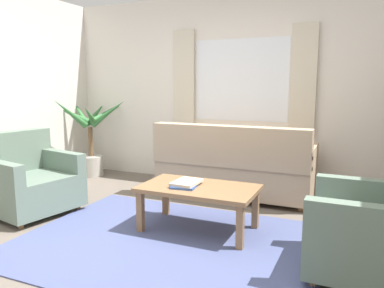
{
  "coord_description": "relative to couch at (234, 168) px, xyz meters",
  "views": [
    {
      "loc": [
        1.48,
        -2.82,
        1.41
      ],
      "look_at": [
        -0.07,
        0.7,
        0.79
      ],
      "focal_mm": 35.32,
      "sensor_mm": 36.0,
      "label": 1
    }
  ],
  "objects": [
    {
      "name": "window_with_curtains",
      "position": [
        -0.11,
        0.58,
        1.08
      ],
      "size": [
        1.98,
        0.07,
        1.4
      ],
      "color": "white"
    },
    {
      "name": "area_rug",
      "position": [
        -0.11,
        -1.6,
        -0.36
      ],
      "size": [
        2.63,
        2.03,
        0.01
      ],
      "primitive_type": "cube",
      "color": "#4C5684",
      "rests_on": "ground_plane"
    },
    {
      "name": "wall_back",
      "position": [
        -0.11,
        0.66,
        0.93
      ],
      "size": [
        5.32,
        0.12,
        2.6
      ],
      "primitive_type": "cube",
      "color": "silver",
      "rests_on": "ground_plane"
    },
    {
      "name": "ground_plane",
      "position": [
        -0.11,
        -1.6,
        -0.37
      ],
      "size": [
        6.24,
        6.24,
        0.0
      ],
      "primitive_type": "plane",
      "color": "#6B6056"
    },
    {
      "name": "potted_plant",
      "position": [
        -2.34,
        0.18,
        0.22
      ],
      "size": [
        1.2,
        1.24,
        1.23
      ],
      "color": "#B7B2A8",
      "rests_on": "ground_plane"
    },
    {
      "name": "couch",
      "position": [
        0.0,
        0.0,
        0.0
      ],
      "size": [
        1.9,
        0.82,
        0.92
      ],
      "rotation": [
        0.0,
        0.0,
        3.14
      ],
      "color": "tan",
      "rests_on": "ground_plane"
    },
    {
      "name": "book_stack_on_table",
      "position": [
        -0.09,
        -1.23,
        0.09
      ],
      "size": [
        0.26,
        0.35,
        0.05
      ],
      "color": "#335199",
      "rests_on": "coffee_table"
    },
    {
      "name": "armchair_right",
      "position": [
        1.54,
        -1.49,
        -0.01
      ],
      "size": [
        0.83,
        0.85,
        0.88
      ],
      "rotation": [
        0.0,
        0.0,
        -1.58
      ],
      "color": "slate",
      "rests_on": "ground_plane"
    },
    {
      "name": "coffee_table",
      "position": [
        0.03,
        -1.21,
        0.01
      ],
      "size": [
        1.1,
        0.64,
        0.44
      ],
      "color": "olive",
      "rests_on": "ground_plane"
    },
    {
      "name": "armchair_left",
      "position": [
        -1.9,
        -1.45,
        -0.01
      ],
      "size": [
        0.97,
        0.99,
        0.88
      ],
      "rotation": [
        0.0,
        0.0,
        1.37
      ],
      "color": "slate",
      "rests_on": "ground_plane"
    }
  ]
}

